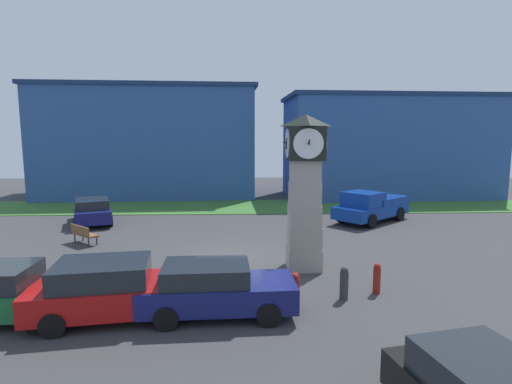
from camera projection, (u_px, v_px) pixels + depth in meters
name	position (u px, v px, depth m)	size (l,w,h in m)	color
ground_plane	(230.00, 258.00, 16.53)	(67.01, 67.01, 0.00)	#38383A
clock_tower	(305.00, 190.00, 14.82)	(1.64, 1.76, 5.78)	#A09A90
bollard_near_tower	(377.00, 278.00, 12.71)	(0.23, 0.23, 0.99)	maroon
bollard_mid_row	(344.00, 283.00, 12.21)	(0.26, 0.26, 1.05)	#333338
bollard_far_row	(295.00, 289.00, 11.81)	(0.29, 0.29, 1.00)	maroon
car_near_tower	(113.00, 289.00, 10.98)	(4.70, 2.59, 1.60)	#A51111
car_by_building	(215.00, 289.00, 11.13)	(4.37, 2.04, 1.49)	navy
car_silver_hatch	(93.00, 211.00, 23.08)	(3.31, 4.69, 1.46)	navy
pickup_truck	(371.00, 206.00, 23.53)	(5.26, 4.90, 1.85)	navy
bench	(83.00, 233.00, 18.60)	(1.55, 1.45, 0.90)	brown
warehouse_blue_far	(152.00, 142.00, 35.07)	(18.32, 11.02, 9.14)	#2D5193
storefront_low_left	(388.00, 147.00, 33.62)	(17.64, 8.16, 8.37)	#2D5193
grass_verge_far	(259.00, 206.00, 28.76)	(40.21, 5.86, 0.04)	#386B2D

